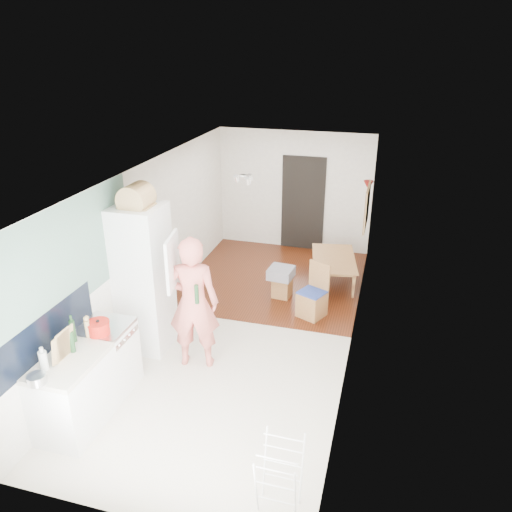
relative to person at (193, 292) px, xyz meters
The scene contains 32 objects.
room_shell 1.12m from the person, 67.12° to the left, with size 3.20×7.00×2.50m, color white, non-canonical shape.
floor 1.57m from the person, 67.12° to the left, with size 3.20×7.00×0.01m, color beige.
wood_floor_overlay 3.11m from the person, 81.47° to the left, with size 3.20×3.30×0.01m, color #57210E.
sage_wall_panel 1.69m from the person, 139.81° to the right, with size 0.02×3.00×1.30m, color slate.
tile_splashback 1.92m from the person, 127.04° to the right, with size 0.02×1.90×0.50m, color black.
doorway_recess 4.55m from the person, 82.02° to the left, with size 0.90×0.04×2.00m, color black.
base_cabinet 1.89m from the person, 119.61° to the right, with size 0.60×0.90×0.86m, color white.
worktop 1.77m from the person, 119.61° to the right, with size 0.62×0.92×0.06m, color beige.
range_cooker 1.35m from the person, 138.13° to the right, with size 0.60×0.60×0.88m, color white.
cooker_top 1.19m from the person, 138.13° to the right, with size 0.60×0.60×0.04m, color #BBBCBE.
fridge_housing 0.87m from the person, 163.99° to the left, with size 0.66×0.66×2.15m, color white.
fridge_door 0.49m from the person, 165.52° to the right, with size 0.56×0.04×0.70m, color white.
fridge_interior 0.73m from the person, 155.53° to the left, with size 0.02×0.52×0.66m, color white.
pinboard 3.57m from the person, 55.45° to the left, with size 0.03×0.90×0.70m, color tan.
pinboard_frame 3.56m from the person, 55.65° to the left, with size 0.01×0.94×0.74m, color #AF8349.
wall_sconce 4.13m from the person, 61.10° to the left, with size 0.18×0.18×0.16m, color maroon.
person is the anchor object (origin of this frame).
dining_table 3.53m from the person, 63.34° to the left, with size 1.17×0.65×0.41m, color #AF8349.
dining_chair 2.25m from the person, 51.74° to the left, with size 0.38×0.38×0.91m, color #AF8349, non-canonical shape.
stool 2.51m from the person, 71.98° to the left, with size 0.30×0.30×0.39m, color #AF8349, non-canonical shape.
grey_drape 2.37m from the person, 71.96° to the left, with size 0.40×0.40×0.18m, color gray.
drying_rack 2.68m from the person, 50.20° to the right, with size 0.39×0.35×0.76m, color white, non-canonical shape.
bread_bin 1.42m from the person, 164.61° to the left, with size 0.42×0.39×0.22m, color tan, non-canonical shape.
red_casserole 1.27m from the person, 130.70° to the right, with size 0.27×0.27×0.16m, color red.
steel_pan 2.17m from the person, 115.23° to the right, with size 0.19×0.19×0.10m, color #BBBCBE.
held_bottle 0.25m from the person, 54.07° to the right, with size 0.06×0.06×0.26m, color #1C3E1F.
bottle_a 1.64m from the person, 123.28° to the right, with size 0.06×0.06×0.26m, color #1C3E1F.
bottle_b 1.56m from the person, 130.49° to the right, with size 0.06×0.06×0.28m, color #1C3E1F.
bottle_c 2.00m from the person, 120.00° to the right, with size 0.09×0.09×0.22m, color silver.
pepper_mill_front 1.37m from the person, 133.17° to the right, with size 0.05×0.05×0.19m, color tan.
pepper_mill_back 1.39m from the person, 130.50° to the right, with size 0.06×0.06×0.22m, color tan.
chopping_boards 1.77m from the person, 120.76° to the right, with size 0.04×0.27×0.36m, color tan, non-canonical shape.
Camera 1 is at (1.93, -6.40, 4.17)m, focal length 35.00 mm.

